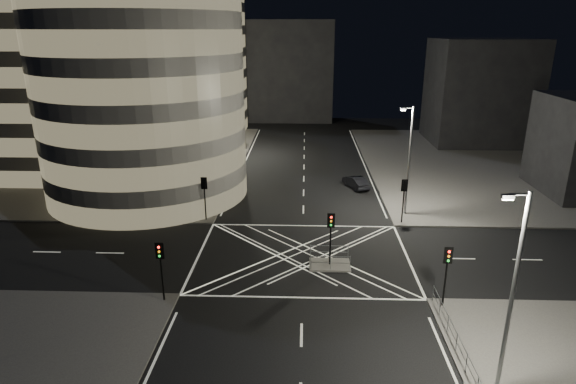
{
  "coord_description": "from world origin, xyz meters",
  "views": [
    {
      "loc": [
        0.06,
        -33.32,
        16.6
      ],
      "look_at": [
        -1.35,
        6.42,
        3.0
      ],
      "focal_mm": 30.0,
      "sensor_mm": 36.0,
      "label": 1
    }
  ],
  "objects_px": {
    "street_lamp_left_far": "(234,116)",
    "central_island": "(330,265)",
    "traffic_signal_island": "(331,229)",
    "traffic_signal_fl": "(204,191)",
    "traffic_signal_fr": "(404,193)",
    "street_lamp_right_near": "(512,288)",
    "sedan": "(356,182)",
    "traffic_signal_nr": "(447,266)",
    "traffic_signal_nl": "(161,261)",
    "street_lamp_left_near": "(207,148)",
    "street_lamp_right_far": "(409,157)"
  },
  "relations": [
    {
      "from": "sedan",
      "to": "traffic_signal_island",
      "type": "bearing_deg",
      "value": 56.69
    },
    {
      "from": "traffic_signal_island",
      "to": "street_lamp_right_near",
      "type": "distance_m",
      "value": 14.78
    },
    {
      "from": "traffic_signal_nl",
      "to": "street_lamp_right_near",
      "type": "height_order",
      "value": "street_lamp_right_near"
    },
    {
      "from": "traffic_signal_fr",
      "to": "street_lamp_left_near",
      "type": "distance_m",
      "value": 19.14
    },
    {
      "from": "central_island",
      "to": "traffic_signal_island",
      "type": "distance_m",
      "value": 2.84
    },
    {
      "from": "traffic_signal_nl",
      "to": "traffic_signal_fr",
      "type": "distance_m",
      "value": 22.24
    },
    {
      "from": "traffic_signal_fl",
      "to": "traffic_signal_fr",
      "type": "xyz_separation_m",
      "value": [
        17.6,
        0.0,
        0.0
      ]
    },
    {
      "from": "traffic_signal_island",
      "to": "street_lamp_left_far",
      "type": "distance_m",
      "value": 33.61
    },
    {
      "from": "street_lamp_left_far",
      "to": "street_lamp_left_near",
      "type": "bearing_deg",
      "value": -90.0
    },
    {
      "from": "traffic_signal_fr",
      "to": "sedan",
      "type": "height_order",
      "value": "traffic_signal_fr"
    },
    {
      "from": "traffic_signal_nl",
      "to": "traffic_signal_fl",
      "type": "bearing_deg",
      "value": 90.0
    },
    {
      "from": "central_island",
      "to": "street_lamp_left_near",
      "type": "bearing_deg",
      "value": 130.27
    },
    {
      "from": "traffic_signal_fr",
      "to": "sedan",
      "type": "relative_size",
      "value": 0.99
    },
    {
      "from": "central_island",
      "to": "traffic_signal_fr",
      "type": "relative_size",
      "value": 0.75
    },
    {
      "from": "street_lamp_left_far",
      "to": "street_lamp_right_far",
      "type": "xyz_separation_m",
      "value": [
        18.87,
        -21.0,
        0.0
      ]
    },
    {
      "from": "traffic_signal_fr",
      "to": "traffic_signal_island",
      "type": "bearing_deg",
      "value": -129.33
    },
    {
      "from": "street_lamp_left_far",
      "to": "central_island",
      "type": "bearing_deg",
      "value": -70.05
    },
    {
      "from": "central_island",
      "to": "traffic_signal_nr",
      "type": "xyz_separation_m",
      "value": [
        6.8,
        -5.3,
        2.84
      ]
    },
    {
      "from": "traffic_signal_fr",
      "to": "traffic_signal_nr",
      "type": "xyz_separation_m",
      "value": [
        0.0,
        -13.6,
        0.0
      ]
    },
    {
      "from": "traffic_signal_island",
      "to": "traffic_signal_nl",
      "type": "bearing_deg",
      "value": -153.86
    },
    {
      "from": "central_island",
      "to": "traffic_signal_nr",
      "type": "bearing_deg",
      "value": -37.93
    },
    {
      "from": "street_lamp_left_far",
      "to": "sedan",
      "type": "xyz_separation_m",
      "value": [
        15.11,
        -13.1,
        -4.88
      ]
    },
    {
      "from": "central_island",
      "to": "traffic_signal_island",
      "type": "relative_size",
      "value": 0.75
    },
    {
      "from": "traffic_signal_fl",
      "to": "street_lamp_right_near",
      "type": "bearing_deg",
      "value": -48.76
    },
    {
      "from": "traffic_signal_fl",
      "to": "traffic_signal_nr",
      "type": "bearing_deg",
      "value": -37.69
    },
    {
      "from": "traffic_signal_island",
      "to": "street_lamp_right_far",
      "type": "relative_size",
      "value": 0.4
    },
    {
      "from": "street_lamp_right_far",
      "to": "street_lamp_right_near",
      "type": "height_order",
      "value": "same"
    },
    {
      "from": "street_lamp_right_near",
      "to": "sedan",
      "type": "distance_m",
      "value": 31.5
    },
    {
      "from": "traffic_signal_nl",
      "to": "sedan",
      "type": "relative_size",
      "value": 0.99
    },
    {
      "from": "traffic_signal_fl",
      "to": "street_lamp_right_far",
      "type": "xyz_separation_m",
      "value": [
        18.24,
        2.2,
        2.63
      ]
    },
    {
      "from": "traffic_signal_nr",
      "to": "street_lamp_left_far",
      "type": "xyz_separation_m",
      "value": [
        -18.24,
        36.8,
        2.63
      ]
    },
    {
      "from": "central_island",
      "to": "street_lamp_left_far",
      "type": "xyz_separation_m",
      "value": [
        -11.44,
        31.5,
        5.47
      ]
    },
    {
      "from": "traffic_signal_nr",
      "to": "street_lamp_right_far",
      "type": "relative_size",
      "value": 0.4
    },
    {
      "from": "traffic_signal_island",
      "to": "street_lamp_right_near",
      "type": "bearing_deg",
      "value": -59.25
    },
    {
      "from": "street_lamp_left_near",
      "to": "traffic_signal_nl",
      "type": "bearing_deg",
      "value": -88.06
    },
    {
      "from": "central_island",
      "to": "traffic_signal_nl",
      "type": "height_order",
      "value": "traffic_signal_nl"
    },
    {
      "from": "central_island",
      "to": "street_lamp_left_near",
      "type": "xyz_separation_m",
      "value": [
        -11.44,
        13.5,
        5.47
      ]
    },
    {
      "from": "traffic_signal_nr",
      "to": "traffic_signal_nl",
      "type": "bearing_deg",
      "value": 180.0
    },
    {
      "from": "traffic_signal_fr",
      "to": "sedan",
      "type": "bearing_deg",
      "value": 107.2
    },
    {
      "from": "traffic_signal_fr",
      "to": "traffic_signal_nr",
      "type": "bearing_deg",
      "value": -90.0
    },
    {
      "from": "traffic_signal_fl",
      "to": "traffic_signal_nr",
      "type": "xyz_separation_m",
      "value": [
        17.6,
        -13.6,
        0.0
      ]
    },
    {
      "from": "central_island",
      "to": "street_lamp_right_near",
      "type": "xyz_separation_m",
      "value": [
        7.44,
        -12.5,
        5.47
      ]
    },
    {
      "from": "sedan",
      "to": "street_lamp_left_far",
      "type": "bearing_deg",
      "value": -62.95
    },
    {
      "from": "traffic_signal_nr",
      "to": "street_lamp_left_far",
      "type": "relative_size",
      "value": 0.4
    },
    {
      "from": "traffic_signal_nr",
      "to": "traffic_signal_island",
      "type": "height_order",
      "value": "same"
    },
    {
      "from": "street_lamp_right_near",
      "to": "street_lamp_right_far",
      "type": "bearing_deg",
      "value": 90.0
    },
    {
      "from": "traffic_signal_fr",
      "to": "street_lamp_left_near",
      "type": "relative_size",
      "value": 0.4
    },
    {
      "from": "traffic_signal_nr",
      "to": "sedan",
      "type": "distance_m",
      "value": 24.01
    },
    {
      "from": "central_island",
      "to": "traffic_signal_fr",
      "type": "height_order",
      "value": "traffic_signal_fr"
    },
    {
      "from": "traffic_signal_nr",
      "to": "street_lamp_right_far",
      "type": "xyz_separation_m",
      "value": [
        0.64,
        15.8,
        2.63
      ]
    }
  ]
}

